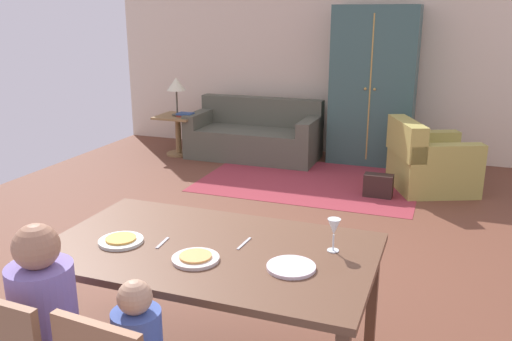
% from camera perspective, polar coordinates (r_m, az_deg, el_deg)
% --- Properties ---
extents(ground_plane, '(7.16, 6.29, 0.02)m').
position_cam_1_polar(ground_plane, '(5.17, 2.11, -6.51)').
color(ground_plane, brown).
extents(back_wall, '(7.16, 0.10, 2.70)m').
position_cam_1_polar(back_wall, '(7.89, 9.61, 11.46)').
color(back_wall, beige).
rests_on(back_wall, ground_plane).
extents(dining_table, '(1.80, 1.06, 0.76)m').
position_cam_1_polar(dining_table, '(3.03, -4.85, -9.19)').
color(dining_table, brown).
rests_on(dining_table, ground_plane).
extents(plate_near_man, '(0.25, 0.25, 0.02)m').
position_cam_1_polar(plate_near_man, '(3.14, -14.13, -7.26)').
color(plate_near_man, white).
rests_on(plate_near_man, dining_table).
extents(pizza_near_man, '(0.17, 0.17, 0.01)m').
position_cam_1_polar(pizza_near_man, '(3.13, -14.14, -7.01)').
color(pizza_near_man, gold).
rests_on(pizza_near_man, plate_near_man).
extents(plate_near_child, '(0.25, 0.25, 0.02)m').
position_cam_1_polar(plate_near_child, '(2.85, -6.42, -9.29)').
color(plate_near_child, silver).
rests_on(plate_near_child, dining_table).
extents(pizza_near_child, '(0.17, 0.17, 0.01)m').
position_cam_1_polar(pizza_near_child, '(2.85, -6.43, -9.01)').
color(pizza_near_child, '#E69E4F').
rests_on(pizza_near_child, plate_near_child).
extents(plate_near_woman, '(0.25, 0.25, 0.02)m').
position_cam_1_polar(plate_near_woman, '(2.76, 3.75, -10.19)').
color(plate_near_woman, white).
rests_on(plate_near_woman, dining_table).
extents(wine_glass, '(0.07, 0.07, 0.19)m').
position_cam_1_polar(wine_glass, '(2.92, 8.27, -6.09)').
color(wine_glass, silver).
rests_on(wine_glass, dining_table).
extents(fork, '(0.03, 0.15, 0.01)m').
position_cam_1_polar(fork, '(3.08, -9.88, -7.57)').
color(fork, silver).
rests_on(fork, dining_table).
extents(knife, '(0.02, 0.17, 0.01)m').
position_cam_1_polar(knife, '(3.03, -1.27, -7.74)').
color(knife, silver).
rests_on(knife, dining_table).
extents(person_man, '(0.30, 0.41, 1.11)m').
position_cam_1_polar(person_man, '(2.84, -20.67, -16.34)').
color(person_man, '#2E3752').
rests_on(person_man, ground_plane).
extents(area_rug, '(2.60, 1.80, 0.01)m').
position_cam_1_polar(area_rug, '(6.67, 5.71, -1.09)').
color(area_rug, '#952F39').
rests_on(area_rug, ground_plane).
extents(couch, '(1.83, 0.86, 0.82)m').
position_cam_1_polar(couch, '(7.69, -0.13, 3.64)').
color(couch, '#525343').
rests_on(couch, ground_plane).
extents(armchair, '(1.13, 1.12, 0.82)m').
position_cam_1_polar(armchair, '(6.57, 17.83, 0.77)').
color(armchair, '#A89B4A').
rests_on(armchair, ground_plane).
extents(armoire, '(1.10, 0.59, 2.10)m').
position_cam_1_polar(armoire, '(7.47, 12.33, 8.72)').
color(armoire, '#375652').
rests_on(armoire, ground_plane).
extents(side_table, '(0.56, 0.56, 0.58)m').
position_cam_1_polar(side_table, '(7.88, -8.27, 4.35)').
color(side_table, olive).
rests_on(side_table, ground_plane).
extents(table_lamp, '(0.26, 0.26, 0.54)m').
position_cam_1_polar(table_lamp, '(7.78, -8.46, 8.90)').
color(table_lamp, '#464234').
rests_on(table_lamp, side_table).
extents(book_lower, '(0.22, 0.16, 0.03)m').
position_cam_1_polar(book_lower, '(7.73, -7.44, 5.78)').
color(book_lower, maroon).
rests_on(book_lower, side_table).
extents(book_upper, '(0.22, 0.16, 0.03)m').
position_cam_1_polar(book_upper, '(7.72, -7.51, 5.98)').
color(book_upper, '#2E4A7D').
rests_on(book_upper, book_lower).
extents(handbag, '(0.32, 0.16, 0.26)m').
position_cam_1_polar(handbag, '(6.20, 12.84, -1.58)').
color(handbag, '#301F1B').
rests_on(handbag, ground_plane).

